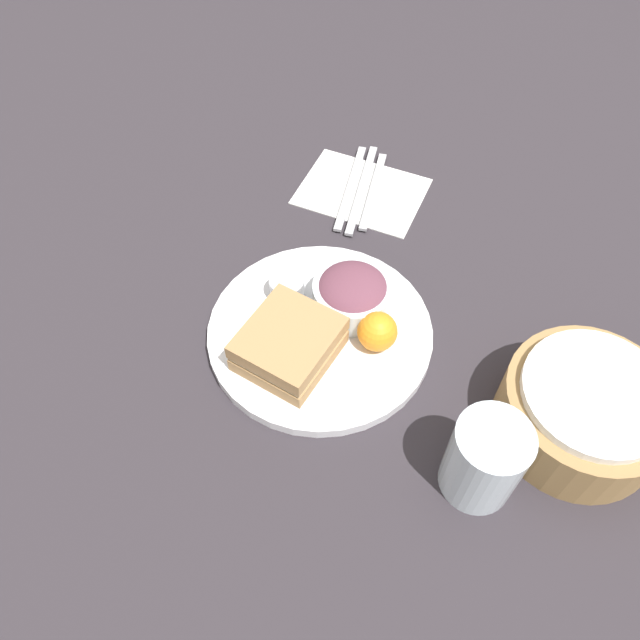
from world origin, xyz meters
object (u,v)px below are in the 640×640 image
salad_bowl (352,293)px  bread_basket (584,411)px  sandwich (289,344)px  drink_glass (484,460)px  dressing_cup (287,288)px  knife (362,189)px  plate (320,333)px  spoon (373,191)px  fork (351,187)px

salad_bowl → bread_basket: bread_basket is taller
sandwich → drink_glass: 0.26m
sandwich → bread_basket: (-0.05, 0.34, 0.00)m
sandwich → dressing_cup: 0.10m
knife → salad_bowl: bearing=-172.3°
plate → spoon: (-0.28, -0.03, -0.00)m
drink_glass → dressing_cup: bearing=-115.7°
salad_bowl → dressing_cup: bearing=-77.9°
drink_glass → salad_bowl: bearing=-127.1°
dressing_cup → sandwich: bearing=27.1°
plate → drink_glass: (0.11, 0.24, 0.05)m
dressing_cup → bread_basket: (0.03, 0.39, 0.01)m
knife → spoon: (-0.00, 0.02, 0.00)m
plate → sandwich: (0.05, -0.02, 0.03)m
fork → spoon: size_ratio=1.11×
dressing_cup → fork: 0.24m
plate → sandwich: 0.06m
knife → bread_basket: bearing=-137.0°
plate → salad_bowl: size_ratio=2.82×
sandwich → salad_bowl: (-0.10, 0.04, 0.00)m
bread_basket → knife: (-0.28, -0.38, -0.04)m
drink_glass → spoon: bearing=-145.4°
sandwich → fork: bearing=-171.3°
sandwich → knife: bearing=-174.5°
salad_bowl → spoon: salad_bowl is taller
plate → knife: size_ratio=1.43×
plate → sandwich: sandwich is taller
drink_glass → bread_basket: bearing=140.9°
drink_glass → knife: bearing=-143.5°
sandwich → spoon: size_ratio=0.74×
plate → dressing_cup: (-0.03, -0.06, 0.02)m
drink_glass → fork: 0.49m
plate → salad_bowl: 0.07m
dressing_cup → fork: (-0.24, -0.01, -0.03)m
dressing_cup → plate: bearing=61.8°
dressing_cup → spoon: 0.25m
knife → sandwich: bearing=175.2°
dressing_cup → spoon: size_ratio=0.26×
dressing_cup → drink_glass: drink_glass is taller
sandwich → bread_basket: 0.35m
dressing_cup → knife: size_ratio=0.23×
sandwich → dressing_cup: (-0.08, -0.04, -0.01)m
knife → dressing_cup: bearing=167.0°
salad_bowl → knife: salad_bowl is taller
sandwich → dressing_cup: sandwich is taller
plate → fork: (-0.27, -0.07, -0.00)m
dressing_cup → fork: bearing=-178.5°
plate → dressing_cup: size_ratio=6.30×
plate → knife: (-0.28, -0.05, -0.00)m
drink_glass → fork: size_ratio=0.58×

